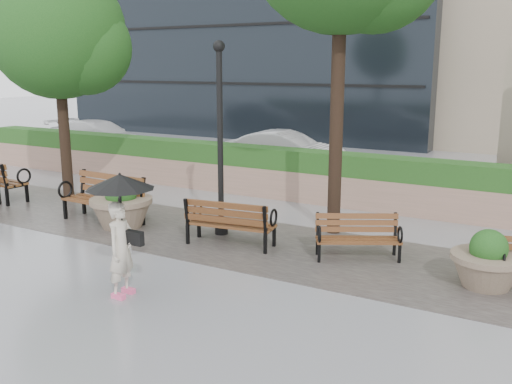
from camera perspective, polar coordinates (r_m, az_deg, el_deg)
The scene contains 14 objects.
ground at distance 9.87m, azimuth -13.25°, elevation -8.88°, with size 100.00×100.00×0.00m, color gray.
cobble_strip at distance 12.10m, azimuth -3.57°, elevation -4.51°, with size 28.00×3.20×0.01m, color #383330.
hedge_wall at distance 15.34m, azimuth 4.60°, elevation 1.67°, with size 24.00×0.80×1.35m.
asphalt_street at distance 19.10m, azimuth 9.68°, elevation 1.67°, with size 40.00×7.00×0.00m, color black.
bench_1 at distance 13.60m, azimuth -15.02°, elevation -1.61°, with size 2.07×0.89×1.09m.
bench_2 at distance 11.46m, azimuth -2.58°, elevation -4.03°, with size 1.85×0.94×0.95m.
bench_3 at distance 10.85m, azimuth 10.12°, elevation -5.38°, with size 1.64×1.28×0.83m.
planter_left at distance 13.04m, azimuth -13.30°, elevation -1.53°, with size 1.38×1.38×1.16m.
planter_right at distance 10.05m, azimuth 22.11°, elevation -6.78°, with size 1.17×1.17×0.98m.
lamppost at distance 11.92m, azimuth -3.59°, elevation 3.99°, with size 0.28×0.28×4.04m.
tree_0 at distance 15.75m, azimuth -18.67°, elevation 14.61°, with size 3.53×3.44×6.13m.
car_left at distance 24.13m, azimuth -15.42°, elevation 5.28°, with size 1.91×4.69×1.36m, color silver.
car_right at distance 19.62m, azimuth 2.96°, elevation 4.11°, with size 1.43×4.10×1.35m, color silver.
pedestrian at distance 9.02m, azimuth -13.34°, elevation -3.05°, with size 1.05×1.05×1.94m.
Camera 1 is at (6.37, -6.66, 3.55)m, focal length 40.00 mm.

